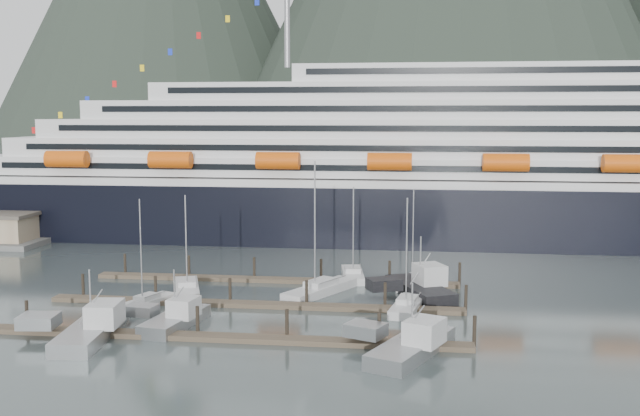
# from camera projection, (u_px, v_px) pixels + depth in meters

# --- Properties ---
(ground) EXTENTS (1600.00, 1600.00, 0.00)m
(ground) POSITION_uv_depth(u_px,v_px,m) (292.00, 315.00, 82.04)
(ground) COLOR #4C5A59
(ground) RESTS_ON ground
(cruise_ship) EXTENTS (210.00, 30.40, 50.30)m
(cruise_ship) POSITION_uv_depth(u_px,v_px,m) (513.00, 171.00, 130.76)
(cruise_ship) COLOR black
(cruise_ship) RESTS_ON ground
(dock_near) EXTENTS (48.18, 2.28, 3.20)m
(dock_near) POSITION_uv_depth(u_px,v_px,m) (225.00, 337.00, 72.85)
(dock_near) COLOR brown
(dock_near) RESTS_ON ground
(dock_mid) EXTENTS (48.18, 2.28, 3.20)m
(dock_mid) POSITION_uv_depth(u_px,v_px,m) (254.00, 304.00, 85.64)
(dock_mid) COLOR brown
(dock_mid) RESTS_ON ground
(dock_far) EXTENTS (48.18, 2.28, 3.20)m
(dock_far) POSITION_uv_depth(u_px,v_px,m) (275.00, 279.00, 98.43)
(dock_far) COLOR brown
(dock_far) RESTS_ON ground
(sailboat_a) EXTENTS (5.01, 8.24, 12.84)m
(sailboat_a) POSITION_uv_depth(u_px,v_px,m) (147.00, 303.00, 85.78)
(sailboat_a) COLOR silver
(sailboat_a) RESTS_ON ground
(sailboat_c) EXTENTS (5.89, 10.51, 12.74)m
(sailboat_c) POSITION_uv_depth(u_px,v_px,m) (187.00, 289.00, 92.36)
(sailboat_c) COLOR silver
(sailboat_c) RESTS_ON ground
(sailboat_d) EXTENTS (8.42, 12.46, 16.93)m
(sailboat_d) POSITION_uv_depth(u_px,v_px,m) (321.00, 290.00, 91.73)
(sailboat_d) COLOR silver
(sailboat_d) RESTS_ON ground
(sailboat_f) EXTENTS (3.93, 9.52, 12.93)m
(sailboat_f) POSITION_uv_depth(u_px,v_px,m) (353.00, 275.00, 100.37)
(sailboat_f) COLOR silver
(sailboat_f) RESTS_ON ground
(sailboat_g) EXTENTS (4.41, 9.67, 12.85)m
(sailboat_g) POSITION_uv_depth(u_px,v_px,m) (414.00, 283.00, 96.05)
(sailboat_g) COLOR silver
(sailboat_g) RESTS_ON ground
(sailboat_h) EXTENTS (4.15, 9.52, 13.30)m
(sailboat_h) POSITION_uv_depth(u_px,v_px,m) (407.00, 307.00, 83.80)
(sailboat_h) COLOR silver
(sailboat_h) RESTS_ON ground
(trawler_a) EXTENTS (10.16, 14.01, 7.55)m
(trawler_a) POSITION_uv_depth(u_px,v_px,m) (90.00, 329.00, 73.47)
(trawler_a) COLOR #9A9C9F
(trawler_a) RESTS_ON ground
(trawler_b) EXTENTS (8.09, 10.60, 6.60)m
(trawler_b) POSITION_uv_depth(u_px,v_px,m) (174.00, 319.00, 77.38)
(trawler_b) COLOR #9A9C9F
(trawler_b) RESTS_ON ground
(trawler_d) EXTENTS (10.67, 12.88, 7.41)m
(trawler_d) POSITION_uv_depth(u_px,v_px,m) (410.00, 345.00, 68.27)
(trawler_d) COLOR #9A9C9F
(trawler_d) RESTS_ON ground
(trawler_e) EXTENTS (10.98, 12.95, 8.09)m
(trawler_e) POSITION_uv_depth(u_px,v_px,m) (419.00, 288.00, 90.51)
(trawler_e) COLOR black
(trawler_e) RESTS_ON ground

